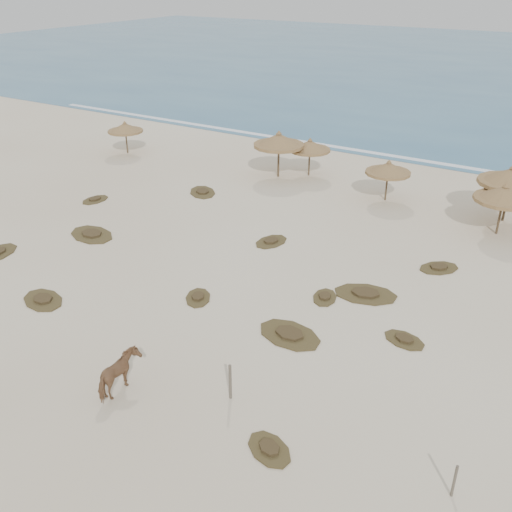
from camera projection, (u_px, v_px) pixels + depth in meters
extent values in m
plane|color=beige|center=(195.00, 339.00, 21.16)|extent=(160.00, 160.00, 0.00)
cube|color=silver|center=(412.00, 159.00, 40.96)|extent=(70.00, 0.60, 0.01)
cylinder|color=#503C29|center=(127.00, 141.00, 41.98)|extent=(0.10, 0.10, 1.79)
cylinder|color=olive|center=(125.00, 131.00, 41.64)|extent=(3.16, 3.16, 0.15)
cone|color=olive|center=(125.00, 127.00, 41.52)|extent=(3.06, 3.06, 0.64)
cone|color=olive|center=(125.00, 122.00, 41.34)|extent=(0.31, 0.31, 0.19)
cylinder|color=#503C29|center=(278.00, 160.00, 37.09)|extent=(0.13, 0.13, 2.30)
cylinder|color=olive|center=(279.00, 145.00, 36.66)|extent=(4.14, 4.14, 0.20)
cone|color=olive|center=(279.00, 140.00, 36.50)|extent=(4.00, 4.00, 0.82)
cone|color=olive|center=(279.00, 132.00, 36.28)|extent=(0.39, 0.39, 0.24)
cylinder|color=#503C29|center=(309.00, 161.00, 37.41)|extent=(0.11, 0.11, 1.89)
cylinder|color=olive|center=(310.00, 150.00, 37.06)|extent=(2.96, 2.96, 0.16)
cone|color=olive|center=(310.00, 145.00, 36.92)|extent=(2.86, 2.86, 0.68)
cone|color=olive|center=(310.00, 139.00, 36.74)|extent=(0.32, 0.32, 0.20)
cylinder|color=#503C29|center=(387.00, 185.00, 33.42)|extent=(0.11, 0.11, 1.85)
cylinder|color=olive|center=(388.00, 173.00, 33.08)|extent=(3.13, 3.13, 0.16)
cone|color=olive|center=(388.00, 168.00, 32.94)|extent=(3.02, 3.02, 0.66)
cone|color=olive|center=(389.00, 161.00, 32.76)|extent=(0.32, 0.32, 0.19)
cylinder|color=#503C29|center=(507.00, 200.00, 30.55)|extent=(0.14, 0.14, 2.38)
cylinder|color=olive|center=(510.00, 183.00, 30.10)|extent=(3.46, 3.46, 0.20)
cone|color=olive|center=(512.00, 176.00, 29.93)|extent=(3.34, 3.34, 0.85)
cylinder|color=#503C29|center=(500.00, 215.00, 29.09)|extent=(0.12, 0.12, 2.07)
cylinder|color=olive|center=(503.00, 199.00, 28.70)|extent=(3.11, 3.11, 0.18)
cone|color=olive|center=(505.00, 193.00, 28.56)|extent=(3.00, 3.00, 0.74)
cone|color=olive|center=(506.00, 185.00, 28.36)|extent=(0.36, 0.36, 0.22)
imported|color=#89603E|center=(119.00, 374.00, 18.23)|extent=(0.94, 1.73, 1.40)
cylinder|color=brown|center=(230.00, 382.00, 17.99)|extent=(0.12, 0.12, 1.30)
cylinder|color=brown|center=(454.00, 481.00, 14.66)|extent=(0.08, 0.08, 1.06)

